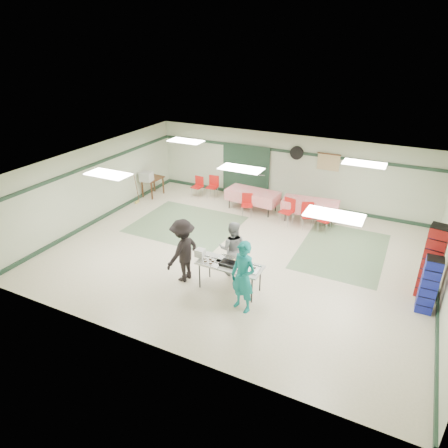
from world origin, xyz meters
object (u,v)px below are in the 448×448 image
at_px(dining_table_a, 310,206).
at_px(chair_loose_b, 198,184).
at_px(serving_table, 230,266).
at_px(printer_table, 152,180).
at_px(chair_b, 288,208).
at_px(crate_stack_blue_b, 429,285).
at_px(chair_a, 308,213).
at_px(crate_stack_red, 432,262).
at_px(office_printer, 146,177).
at_px(chair_c, 326,217).
at_px(chair_d, 247,202).
at_px(volunteer_teal, 243,277).
at_px(volunteer_dark, 183,251).
at_px(crate_stack_blue_a, 431,265).
at_px(dining_table_b, 253,196).
at_px(chair_loose_a, 213,184).
at_px(volunteer_grey, 232,248).
at_px(broom, 137,188).

distance_m(dining_table_a, chair_loose_b, 4.71).
relative_size(serving_table, dining_table_a, 0.85).
xyz_separation_m(dining_table_a, printer_table, (-6.44, -0.43, 0.07)).
bearing_deg(chair_b, crate_stack_blue_b, -23.08).
bearing_deg(chair_a, serving_table, -123.27).
xyz_separation_m(crate_stack_red, office_printer, (-10.30, 2.31, -0.06)).
height_order(dining_table_a, crate_stack_red, crate_stack_red).
bearing_deg(chair_c, chair_loose_b, -175.63).
relative_size(chair_a, chair_d, 1.07).
xyz_separation_m(volunteer_teal, chair_c, (0.81, 5.10, -0.41)).
bearing_deg(serving_table, chair_d, 107.78).
distance_m(chair_a, office_printer, 6.52).
distance_m(chair_loose_b, crate_stack_red, 9.23).
xyz_separation_m(volunteer_dark, crate_stack_blue_b, (5.91, 1.38, -0.16)).
xyz_separation_m(volunteer_teal, crate_stack_blue_a, (3.96, 2.57, -0.01)).
xyz_separation_m(chair_loose_b, printer_table, (-1.73, -0.71, 0.13)).
relative_size(dining_table_b, office_printer, 4.39).
bearing_deg(chair_c, crate_stack_red, -25.47).
relative_size(chair_loose_a, crate_stack_red, 0.45).
relative_size(chair_loose_a, crate_stack_blue_a, 0.50).
distance_m(chair_b, office_printer, 5.82).
height_order(dining_table_b, crate_stack_red, crate_stack_red).
bearing_deg(chair_a, volunteer_teal, -115.12).
bearing_deg(chair_loose_a, serving_table, -62.36).
bearing_deg(office_printer, chair_loose_a, 20.95).
distance_m(dining_table_b, chair_d, 0.58).
distance_m(volunteer_dark, dining_table_a, 5.59).
bearing_deg(dining_table_a, chair_b, -144.45).
height_order(volunteer_grey, crate_stack_red, crate_stack_red).
bearing_deg(volunteer_dark, chair_d, -169.40).
distance_m(volunteer_grey, chair_c, 4.15).
height_order(volunteer_teal, chair_b, volunteer_teal).
distance_m(volunteer_grey, volunteer_dark, 1.35).
relative_size(volunteer_grey, crate_stack_red, 0.80).
bearing_deg(chair_a, chair_loose_a, 142.57).
xyz_separation_m(chair_loose_b, broom, (-1.81, -1.66, 0.12)).
xyz_separation_m(dining_table_b, chair_loose_a, (-1.93, 0.49, -0.02)).
relative_size(volunteer_grey, printer_table, 1.66).
height_order(dining_table_a, chair_c, chair_c).
distance_m(dining_table_b, crate_stack_red, 6.83).
bearing_deg(volunteer_grey, volunteer_dark, 19.89).
bearing_deg(chair_d, chair_b, -20.95).
relative_size(dining_table_b, chair_loose_a, 2.26).
relative_size(volunteer_dark, broom, 1.45).
height_order(chair_b, crate_stack_red, crate_stack_red).
xyz_separation_m(dining_table_a, chair_d, (-2.17, -0.57, -0.05)).
bearing_deg(dining_table_b, chair_b, -15.36).
height_order(crate_stack_red, broom, crate_stack_red).
bearing_deg(crate_stack_blue_a, chair_loose_a, 155.78).
xyz_separation_m(crate_stack_red, broom, (-10.38, 1.74, -0.35)).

